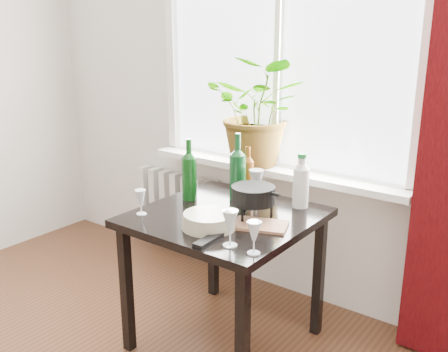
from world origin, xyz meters
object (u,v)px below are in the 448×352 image
Objects in this scene: table at (225,231)px; tv_remote at (209,240)px; wineglass_back_left at (246,180)px; radiator at (183,211)px; wine_bottle_left at (189,169)px; wineglass_far_right at (254,237)px; plate_stack at (209,221)px; bottle_amber at (248,171)px; cleaning_bottle at (301,180)px; potted_plant at (260,112)px; fondue_pot at (253,202)px; wineglass_back_center at (256,186)px; cutting_board at (260,225)px; wine_bottle_right at (238,167)px; wineglass_front_right at (230,228)px; wineglass_front_left at (141,202)px.

tv_remote is at bearing -65.30° from table.
radiator is at bearing 157.55° from wineglass_back_left.
wineglass_far_right is (0.67, -0.38, -0.10)m from wine_bottle_left.
table is at bearing 104.03° from plate_stack.
cleaning_bottle is (0.33, 0.01, 0.00)m from bottle_amber.
wine_bottle_left is at bearing -102.99° from potted_plant.
bottle_amber reaches higher than radiator.
potted_plant is 2.22× the size of cleaning_bottle.
fondue_pot reaches higher than plate_stack.
potted_plant is at bearing 106.81° from tv_remote.
wineglass_far_right is at bearing -57.71° from wineglass_back_center.
potted_plant reaches higher than tv_remote.
potted_plant is at bearing 121.04° from wineglass_back_center.
potted_plant is 0.86m from cutting_board.
radiator is 2.71× the size of cleaning_bottle.
wine_bottle_right is 2.28× the size of wineglass_front_right.
wineglass_back_center is 0.23m from fondue_pot.
wine_bottle_right is at bearing 33.20° from wine_bottle_left.
table is at bearing -99.52° from wineglass_back_center.
cleaning_bottle is at bearing -31.49° from potted_plant.
wineglass_back_center reaches higher than radiator.
wineglass_far_right is 0.82× the size of wineglass_back_left.
wineglass_far_right is at bearing -53.25° from wineglass_back_left.
cleaning_bottle is at bearing 101.08° from wineglass_far_right.
wineglass_back_center is at bearing 111.81° from wineglass_front_right.
wineglass_back_left reaches higher than plate_stack.
cutting_board is at bearing -47.40° from wineglass_back_left.
tv_remote is at bearing -52.62° from plate_stack.
wineglass_front_left is at bearing 176.30° from wineglass_far_right.
radiator is at bearing 125.19° from fondue_pot.
wineglass_front_left reaches higher than tv_remote.
wine_bottle_left reaches higher than wineglass_far_right.
wineglass_front_right and fondue_pot have the same top height.
plate_stack reaches higher than radiator.
wine_bottle_right reaches higher than plate_stack.
tv_remote is 0.68× the size of cutting_board.
bottle_amber is at bearing 106.65° from tv_remote.
radiator is at bearing 143.46° from table.
wineglass_back_left reaches higher than wineglass_front_right.
tv_remote is at bearing -167.80° from wineglass_front_right.
wineglass_back_center is (-0.22, -0.09, -0.05)m from cleaning_bottle.
wineglass_back_left is at bearing 105.83° from fondue_pot.
radiator is 1.60m from wineglass_far_right.
wineglass_front_right is at bearing -28.64° from plate_stack.
wineglass_front_left is (-0.59, -0.58, -0.08)m from cleaning_bottle.
potted_plant is 1.06m from tv_remote.
fondue_pot is at bearing 124.12° from wineglass_far_right.
wineglass_back_left is at bearing -178.78° from cleaning_bottle.
wineglass_far_right reaches higher than wineglass_front_left.
plate_stack is at bearing -73.87° from potted_plant.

